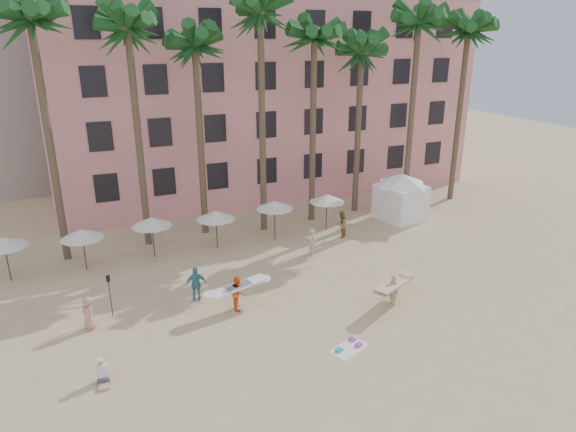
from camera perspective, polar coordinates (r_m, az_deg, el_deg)
The scene contains 11 objects.
ground at distance 23.69m, azimuth 3.13°, elevation -14.11°, with size 120.00×120.00×0.00m, color #D1B789.
pink_hotel at distance 46.68m, azimuth -3.26°, elevation 13.24°, with size 35.00×14.00×16.00m, color pink.
palm_row at distance 33.92m, azimuth -7.54°, elevation 19.15°, with size 44.40×5.40×16.30m.
umbrella_row at distance 32.51m, azimuth -11.42°, elevation -0.23°, with size 22.50×2.70×2.73m.
cabana at distance 38.84m, azimuth 12.48°, elevation 2.56°, with size 5.31×5.31×3.50m.
beach_towel at distance 23.62m, azimuth 6.85°, elevation -14.25°, with size 2.05×1.62×0.14m.
carrier_yellow at distance 26.88m, azimuth 11.68°, elevation -7.83°, with size 2.95×2.08×1.65m.
carrier_white at distance 26.10m, azimuth -5.56°, elevation -8.35°, with size 3.10×1.33×1.76m.
beachgoers at distance 29.99m, azimuth -3.10°, elevation -4.48°, with size 17.36×6.51×1.89m.
paddle at distance 26.54m, azimuth -19.21°, elevation -7.82°, with size 0.18×0.04×2.23m.
seated_man at distance 22.54m, azimuth -19.92°, elevation -16.28°, with size 0.46×0.80×1.04m.
Camera 1 is at (-8.92, -17.58, 13.13)m, focal length 32.00 mm.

